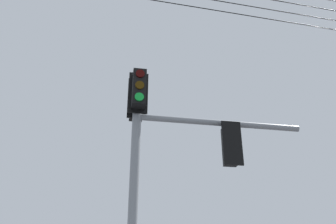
{
  "coord_description": "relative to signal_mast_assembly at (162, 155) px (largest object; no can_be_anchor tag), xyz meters",
  "views": [
    {
      "loc": [
        2.71,
        -7.99,
        1.45
      ],
      "look_at": [
        0.36,
        -0.31,
        5.69
      ],
      "focal_mm": 42.66,
      "sensor_mm": 36.0,
      "label": 1
    }
  ],
  "objects": [
    {
      "name": "signal_mast_assembly",
      "position": [
        0.0,
        0.0,
        0.0
      ],
      "size": [
        3.8,
        2.24,
        6.58
      ],
      "color": "gray",
      "rests_on": "ground"
    }
  ]
}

